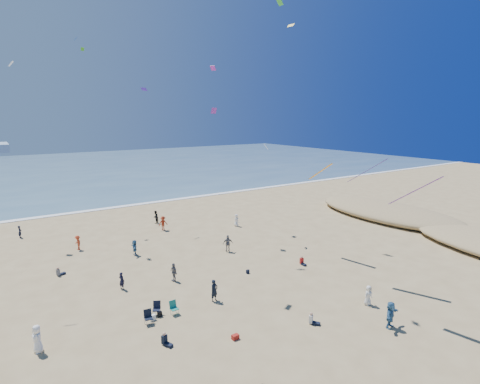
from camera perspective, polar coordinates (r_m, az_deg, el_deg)
ground at (r=22.50m, az=8.04°, el=-26.96°), size 220.00×220.00×0.00m
ocean at (r=109.46m, az=-27.34°, el=2.84°), size 220.00×100.00×0.06m
surf_line at (r=60.76m, az=-21.57°, el=-2.62°), size 220.00×1.20×0.08m
standing_flyers at (r=35.15m, az=-6.24°, el=-10.53°), size 25.08×43.61×1.84m
seated_group at (r=28.67m, az=1.65°, el=-16.70°), size 20.68×29.43×0.84m
chair_cluster at (r=28.13m, az=-12.10°, el=-17.37°), size 2.66×1.55×1.00m
white_tote at (r=28.12m, az=-13.14°, el=-18.13°), size 0.35×0.20×0.40m
black_backpack at (r=28.45m, az=-12.15°, el=-17.73°), size 0.30×0.22×0.38m
cooler at (r=25.55m, az=-0.72°, el=-21.21°), size 0.45×0.30×0.30m
navy_bag at (r=34.57m, az=1.18°, el=-12.04°), size 0.28×0.18×0.34m
kites_aloft at (r=33.39m, az=2.56°, el=12.10°), size 37.68×39.56×27.09m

